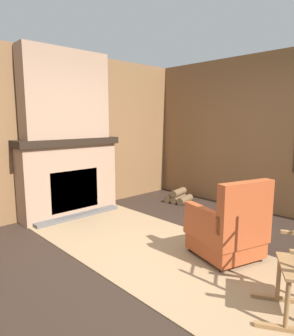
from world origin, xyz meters
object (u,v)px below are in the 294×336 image
(armchair, at_px, (228,230))
(firewood_stack, at_px, (178,197))
(oil_lamp_vase, at_px, (31,134))
(decorative_plate_on_mantel, at_px, (70,130))
(storage_case, at_px, (85,134))

(armchair, height_order, firewood_stack, armchair)
(oil_lamp_vase, bearing_deg, decorative_plate_on_mantel, 91.74)
(decorative_plate_on_mantel, bearing_deg, oil_lamp_vase, -88.26)
(armchair, xyz_separation_m, decorative_plate_on_mantel, (-2.75, -0.40, 1.05))
(armchair, xyz_separation_m, oil_lamp_vase, (-2.73, -1.06, 1.01))
(storage_case, bearing_deg, oil_lamp_vase, -90.01)
(armchair, relative_size, oil_lamp_vase, 4.08)
(oil_lamp_vase, relative_size, storage_case, 0.98)
(firewood_stack, height_order, storage_case, storage_case)
(oil_lamp_vase, bearing_deg, armchair, 21.16)
(firewood_stack, relative_size, storage_case, 2.10)
(armchair, bearing_deg, storage_case, 19.33)
(oil_lamp_vase, distance_m, storage_case, 0.93)
(armchair, xyz_separation_m, firewood_stack, (-1.94, 1.41, -0.24))
(decorative_plate_on_mantel, bearing_deg, firewood_stack, 65.83)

